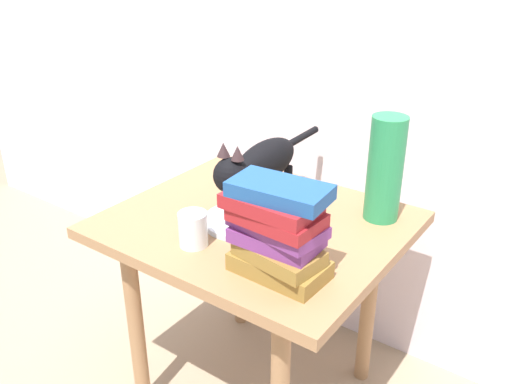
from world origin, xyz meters
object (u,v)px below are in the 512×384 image
object	(u,v)px
green_vase	(385,169)
candle_jar	(193,231)
plate	(242,221)
cat	(259,165)
bread_roll	(246,208)
book_stack	(277,231)
side_table	(256,247)

from	to	relation	value
green_vase	candle_jar	size ratio (longest dim) A/B	3.26
plate	cat	distance (m)	0.15
plate	bread_roll	bearing A→B (deg)	83.39
cat	book_stack	distance (m)	0.31
bread_roll	green_vase	bearing A→B (deg)	39.01
cat	book_stack	xyz separation A→B (m)	(0.21, -0.23, -0.02)
side_table	green_vase	xyz separation A→B (m)	(0.26, 0.20, 0.22)
bread_roll	book_stack	bearing A→B (deg)	-38.38
side_table	plate	xyz separation A→B (m)	(-0.02, -0.04, 0.09)
side_table	candle_jar	xyz separation A→B (m)	(-0.05, -0.19, 0.12)
bread_roll	cat	xyz separation A→B (m)	(-0.01, 0.07, 0.09)
side_table	book_stack	distance (m)	0.33
bread_roll	cat	distance (m)	0.12
side_table	candle_jar	size ratio (longest dim) A/B	8.63
book_stack	bread_roll	bearing A→B (deg)	141.62
side_table	bread_roll	size ratio (longest dim) A/B	9.17
bread_roll	candle_jar	world-z (taller)	candle_jar
green_vase	side_table	bearing A→B (deg)	-142.21
book_stack	green_vase	xyz separation A→B (m)	(0.07, 0.38, 0.03)
green_vase	cat	bearing A→B (deg)	-151.42
book_stack	candle_jar	distance (m)	0.24
cat	side_table	bearing A→B (deg)	-62.87
book_stack	plate	bearing A→B (deg)	144.14
side_table	bread_roll	world-z (taller)	bread_roll
plate	candle_jar	size ratio (longest dim) A/B	2.40
plate	candle_jar	xyz separation A→B (m)	(-0.03, -0.16, 0.03)
plate	book_stack	xyz separation A→B (m)	(0.20, -0.15, 0.10)
side_table	plate	bearing A→B (deg)	-116.90
candle_jar	green_vase	bearing A→B (deg)	52.07
candle_jar	plate	bearing A→B (deg)	79.53
book_stack	candle_jar	world-z (taller)	book_stack
bread_roll	cat	bearing A→B (deg)	96.24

